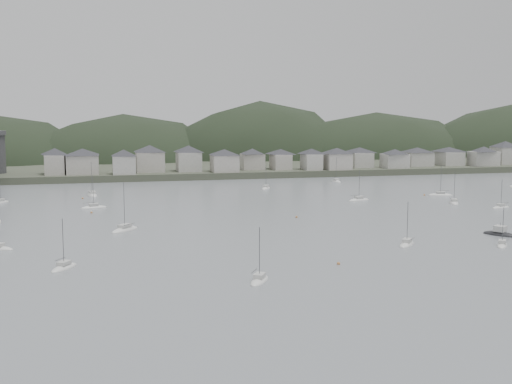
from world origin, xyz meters
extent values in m
plane|color=slate|center=(0.00, 0.00, 0.00)|extent=(900.00, 900.00, 0.00)
cube|color=#383D2D|center=(0.00, 295.00, 1.50)|extent=(900.00, 250.00, 3.00)
ellipsoid|color=black|center=(-32.30, 272.87, -9.97)|extent=(132.08, 90.41, 79.74)
ellipsoid|color=black|center=(50.65, 272.93, -12.68)|extent=(133.88, 88.37, 101.41)
ellipsoid|color=black|center=(125.95, 267.91, -10.32)|extent=(165.81, 81.78, 82.55)
cube|color=#A19C93|center=(-65.00, 181.96, 7.29)|extent=(8.34, 12.91, 8.59)
pyramid|color=#2C2C31|center=(-65.00, 181.96, 13.09)|extent=(15.78, 15.78, 3.01)
cube|color=#A19C93|center=(-53.32, 181.32, 7.18)|extent=(13.68, 13.35, 8.36)
pyramid|color=#2C2C31|center=(-53.32, 181.32, 12.82)|extent=(20.07, 20.07, 2.93)
cube|color=#9F9C95|center=(-35.57, 176.02, 7.04)|extent=(9.78, 10.20, 8.08)
pyramid|color=#2C2C31|center=(-35.57, 176.02, 12.49)|extent=(14.83, 14.83, 2.83)
cube|color=#A19C93|center=(-23.51, 185.65, 7.55)|extent=(12.59, 13.33, 9.09)
pyramid|color=#2C2C31|center=(-23.51, 185.65, 13.68)|extent=(19.24, 19.24, 3.18)
cube|color=#9F9C95|center=(-5.75, 184.10, 7.43)|extent=(10.74, 12.17, 8.87)
pyramid|color=#2C2C31|center=(-5.75, 184.10, 13.42)|extent=(17.01, 17.01, 3.10)
cube|color=#A19C93|center=(9.92, 177.53, 6.85)|extent=(11.63, 12.09, 7.69)
pyramid|color=#2C2C31|center=(9.92, 177.53, 12.04)|extent=(17.61, 17.61, 2.69)
cube|color=#A19C93|center=(25.25, 186.19, 6.72)|extent=(10.37, 9.35, 7.44)
pyramid|color=#2C2C31|center=(25.25, 186.19, 11.74)|extent=(14.65, 14.65, 2.60)
cube|color=#A19C93|center=(38.63, 183.79, 6.61)|extent=(8.24, 12.20, 7.22)
pyramid|color=#2C2C31|center=(38.63, 183.79, 11.48)|extent=(15.17, 15.17, 2.53)
cube|color=#9F9C95|center=(52.50, 178.55, 6.73)|extent=(8.06, 10.91, 7.46)
pyramid|color=#2C2C31|center=(52.50, 178.55, 11.77)|extent=(14.08, 14.08, 2.61)
cube|color=#A19C93|center=(64.81, 177.06, 6.83)|extent=(11.73, 11.78, 7.66)
pyramid|color=#2C2C31|center=(64.81, 177.06, 12.00)|extent=(17.46, 17.46, 2.68)
cube|color=#9F9C95|center=(80.64, 186.91, 6.67)|extent=(10.19, 13.02, 7.33)
pyramid|color=#2C2C31|center=(80.64, 186.91, 11.62)|extent=(17.23, 17.23, 2.57)
cube|color=#9F9C95|center=(95.55, 178.06, 6.44)|extent=(11.70, 9.81, 6.88)
pyramid|color=#2C2C31|center=(95.55, 178.06, 11.08)|extent=(15.97, 15.97, 2.41)
cube|color=#9F9C95|center=(112.40, 186.91, 6.50)|extent=(12.83, 12.48, 7.00)
pyramid|color=#2C2C31|center=(112.40, 186.91, 11.22)|extent=(18.79, 18.79, 2.45)
cube|color=#9F9C95|center=(130.73, 187.42, 6.48)|extent=(11.07, 13.50, 6.97)
pyramid|color=#2C2C31|center=(130.73, 187.42, 11.19)|extent=(18.25, 18.25, 2.44)
cube|color=#9F9C95|center=(146.02, 179.72, 6.67)|extent=(13.75, 9.12, 7.34)
pyramid|color=#2C2C31|center=(146.02, 179.72, 11.62)|extent=(16.97, 16.97, 2.57)
cube|color=#9F9C95|center=(162.92, 185.95, 7.53)|extent=(11.37, 11.57, 9.05)
pyramid|color=#2C2C31|center=(162.92, 185.95, 13.63)|extent=(17.03, 17.03, 3.17)
ellipsoid|color=silver|center=(74.15, 96.37, 0.05)|extent=(9.12, 5.24, 1.74)
cube|color=#B7B7B2|center=(74.15, 96.37, 1.22)|extent=(3.47, 2.73, 0.70)
cylinder|color=#3F3F42|center=(74.15, 96.37, 5.63)|extent=(0.12, 0.12, 10.86)
cylinder|color=#3F3F42|center=(75.64, 96.83, 1.77)|extent=(3.76, 1.26, 0.10)
ellipsoid|color=silver|center=(-47.95, 93.99, 0.05)|extent=(8.58, 4.45, 1.64)
cube|color=#B7B7B2|center=(-47.95, 93.99, 1.17)|extent=(3.21, 2.42, 0.70)
cylinder|color=#3F3F42|center=(-47.95, 93.99, 5.32)|extent=(0.12, 0.12, 10.25)
cylinder|color=#3F3F42|center=(-49.39, 94.34, 1.72)|extent=(3.61, 0.95, 0.10)
ellipsoid|color=silver|center=(-78.26, 113.83, 0.05)|extent=(5.88, 6.79, 1.37)
cube|color=#B7B7B2|center=(-78.26, 113.83, 1.03)|extent=(2.65, 2.82, 0.70)
cylinder|color=#3F3F42|center=(-78.26, 113.83, 4.48)|extent=(0.12, 0.12, 8.56)
ellipsoid|color=silver|center=(-52.66, 13.96, 0.05)|extent=(6.01, 7.80, 1.53)
cube|color=#B7B7B2|center=(-52.66, 13.96, 1.11)|extent=(2.81, 3.15, 0.70)
cylinder|color=#3F3F42|center=(-52.66, 13.96, 4.97)|extent=(0.12, 0.12, 9.54)
cylinder|color=#3F3F42|center=(-53.37, 15.14, 1.66)|extent=(1.85, 3.00, 0.10)
ellipsoid|color=silver|center=(54.28, 150.00, 0.05)|extent=(2.80, 8.46, 1.69)
cube|color=#B7B7B2|center=(54.28, 150.00, 1.19)|extent=(1.89, 2.97, 0.70)
cylinder|color=#3F3F42|center=(54.28, 150.00, 5.47)|extent=(0.12, 0.12, 10.54)
cylinder|color=#3F3F42|center=(54.29, 151.52, 1.74)|extent=(0.14, 3.79, 0.10)
ellipsoid|color=silver|center=(-48.80, 125.90, 0.05)|extent=(4.80, 10.02, 1.92)
cube|color=#B7B7B2|center=(-48.80, 125.90, 1.31)|extent=(2.70, 3.70, 0.70)
cylinder|color=#3F3F42|center=(-48.80, 125.90, 6.21)|extent=(0.12, 0.12, 12.03)
cylinder|color=#3F3F42|center=(-49.12, 124.20, 1.86)|extent=(0.89, 4.27, 0.10)
ellipsoid|color=silver|center=(-18.57, -4.04, 0.05)|extent=(5.93, 7.81, 1.52)
cube|color=#B7B7B2|center=(-18.57, -4.04, 1.11)|extent=(2.79, 3.15, 0.70)
cylinder|color=#3F3F42|center=(-18.57, -4.04, 4.96)|extent=(0.12, 0.12, 9.52)
cylinder|color=#3F3F42|center=(-19.26, -2.86, 1.66)|extent=(1.81, 3.01, 0.10)
ellipsoid|color=silver|center=(21.39, 18.68, 0.05)|extent=(7.00, 7.49, 1.56)
cube|color=#B7B7B2|center=(21.39, 18.68, 1.13)|extent=(3.08, 3.18, 0.70)
cylinder|color=#3F3F42|center=(21.39, 18.68, 5.06)|extent=(0.12, 0.12, 9.72)
cylinder|color=#3F3F42|center=(22.31, 17.63, 1.68)|extent=(2.38, 2.70, 0.10)
ellipsoid|color=silver|center=(40.13, 90.84, 0.05)|extent=(8.83, 4.96, 1.68)
cube|color=#B7B7B2|center=(40.13, 90.84, 1.19)|extent=(3.35, 2.61, 0.70)
cylinder|color=#3F3F42|center=(40.13, 90.84, 5.46)|extent=(0.12, 0.12, 10.51)
cylinder|color=#3F3F42|center=(38.68, 91.27, 1.74)|extent=(3.66, 1.17, 0.10)
ellipsoid|color=silver|center=(-39.88, 51.96, 0.05)|extent=(8.61, 9.31, 1.93)
cube|color=#B7B7B2|center=(-39.88, 51.96, 1.31)|extent=(3.80, 3.94, 0.70)
cylinder|color=#3F3F42|center=(-39.88, 51.96, 6.22)|extent=(0.12, 0.12, 12.03)
cylinder|color=#3F3F42|center=(-38.75, 50.65, 1.86)|extent=(2.90, 3.35, 0.10)
ellipsoid|color=silver|center=(67.88, 76.68, 0.05)|extent=(5.85, 8.90, 1.70)
cube|color=#B7B7B2|center=(67.88, 76.68, 1.20)|extent=(2.89, 3.47, 0.70)
cylinder|color=#3F3F42|center=(67.88, 76.68, 5.52)|extent=(0.12, 0.12, 10.64)
cylinder|color=#3F3F42|center=(67.27, 78.09, 1.75)|extent=(1.60, 3.56, 0.10)
ellipsoid|color=silver|center=(76.83, 64.09, 0.05)|extent=(7.42, 3.94, 1.42)
cube|color=#B7B7B2|center=(76.83, 64.09, 1.06)|extent=(2.79, 2.12, 0.70)
cylinder|color=#3F3F42|center=(76.83, 64.09, 4.63)|extent=(0.12, 0.12, 8.85)
cylinder|color=#3F3F42|center=(78.07, 63.78, 1.61)|extent=(3.11, 0.88, 0.10)
ellipsoid|color=silver|center=(41.71, 12.75, 0.05)|extent=(5.89, 6.77, 1.37)
cube|color=#B7B7B2|center=(41.71, 12.75, 1.03)|extent=(2.65, 2.82, 0.70)
cylinder|color=#3F3F42|center=(41.71, 12.75, 4.48)|extent=(0.12, 0.12, 8.56)
cylinder|color=#3F3F42|center=(42.46, 11.77, 1.58)|extent=(1.95, 2.51, 0.10)
ellipsoid|color=silver|center=(17.93, 131.93, 0.05)|extent=(6.12, 8.19, 1.59)
cube|color=#B7B7B2|center=(17.93, 131.93, 1.15)|extent=(2.89, 3.29, 0.70)
cylinder|color=#3F3F42|center=(17.93, 131.93, 5.18)|extent=(0.12, 0.12, 9.96)
cylinder|color=#3F3F42|center=(17.23, 133.18, 1.70)|extent=(1.84, 3.17, 0.10)
ellipsoid|color=black|center=(48.95, 24.08, 0.05)|extent=(7.01, 8.95, 1.89)
cube|color=#B7B7B2|center=(48.95, 24.08, 1.64)|extent=(3.37, 3.43, 1.40)
cylinder|color=#3F3F42|center=(48.95, 24.08, 2.54)|extent=(0.10, 0.10, 1.20)
sphere|color=#B4723C|center=(-51.94, 118.13, 0.15)|extent=(0.70, 0.70, 0.70)
sphere|color=#B4723C|center=(-48.49, 83.80, 0.15)|extent=(0.70, 0.70, 0.70)
sphere|color=#B4723C|center=(8.61, 61.32, 0.15)|extent=(0.70, 0.70, 0.70)
sphere|color=#B4723C|center=(68.72, 98.23, 0.15)|extent=(0.70, 0.70, 0.70)
sphere|color=#B4723C|center=(-0.32, 4.84, 0.15)|extent=(0.70, 0.70, 0.70)
camera|label=1|loc=(-45.03, -110.33, 29.36)|focal=44.66mm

